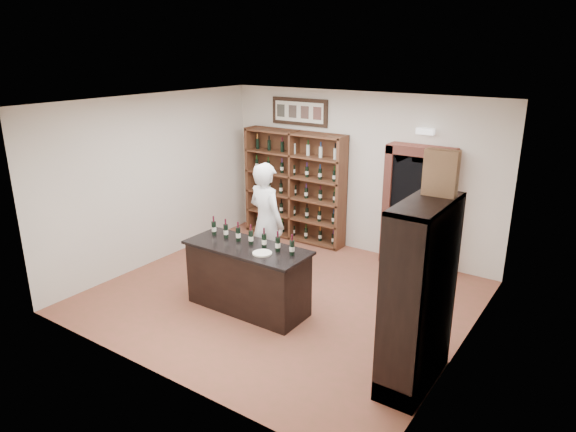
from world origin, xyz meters
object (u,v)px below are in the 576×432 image
object	(u,v)px
side_cabinet	(419,324)
wine_crate	(441,173)
counter_bottle_0	(214,228)
tasting_counter	(248,278)
wine_shelf	(295,186)
shopkeeper	(266,223)

from	to	relation	value
side_cabinet	wine_crate	size ratio (longest dim) A/B	4.34
wine_crate	counter_bottle_0	bearing A→B (deg)	175.83
tasting_counter	side_cabinet	size ratio (longest dim) A/B	0.85
tasting_counter	side_cabinet	world-z (taller)	side_cabinet
wine_shelf	counter_bottle_0	xyz separation A→B (m)	(0.38, -2.84, 0.01)
side_cabinet	wine_crate	xyz separation A→B (m)	(-0.01, 0.29, 1.70)
counter_bottle_0	wine_crate	size ratio (longest dim) A/B	0.59
counter_bottle_0	wine_crate	xyz separation A→B (m)	(3.43, -0.10, 1.35)
tasting_counter	counter_bottle_0	distance (m)	0.95
side_cabinet	shopkeeper	bearing A→B (deg)	157.43
tasting_counter	shopkeeper	world-z (taller)	shopkeeper
wine_shelf	tasting_counter	xyz separation A→B (m)	(1.10, -2.93, -0.61)
shopkeeper	wine_crate	world-z (taller)	wine_crate
wine_shelf	side_cabinet	size ratio (longest dim) A/B	1.00
counter_bottle_0	shopkeeper	world-z (taller)	shopkeeper
counter_bottle_0	shopkeeper	size ratio (longest dim) A/B	0.15
tasting_counter	counter_bottle_0	bearing A→B (deg)	172.29
counter_bottle_0	side_cabinet	bearing A→B (deg)	-6.58
wine_shelf	wine_crate	xyz separation A→B (m)	(3.81, -2.94, 1.35)
wine_shelf	tasting_counter	distance (m)	3.19
wine_shelf	counter_bottle_0	bearing A→B (deg)	-82.37
side_cabinet	wine_crate	bearing A→B (deg)	92.05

